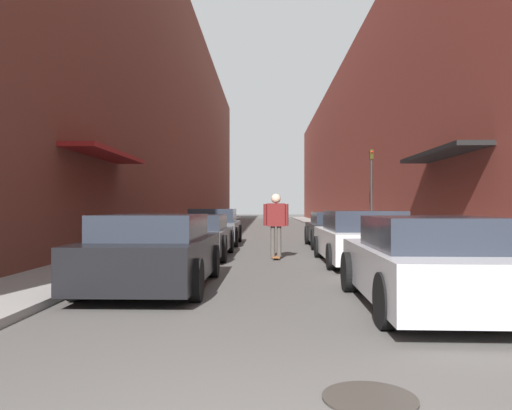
{
  "coord_description": "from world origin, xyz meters",
  "views": [
    {
      "loc": [
        -0.21,
        -2.47,
        1.41
      ],
      "look_at": [
        -0.47,
        11.53,
        1.48
      ],
      "focal_mm": 35.0,
      "sensor_mm": 36.0,
      "label": 1
    }
  ],
  "objects": [
    {
      "name": "curb_strip_left",
      "position": [
        -4.18,
        32.63,
        0.06
      ],
      "size": [
        1.8,
        65.26,
        0.12
      ],
      "color": "gray",
      "rests_on": "ground"
    },
    {
      "name": "building_row_left",
      "position": [
        -7.07,
        32.63,
        7.45
      ],
      "size": [
        4.9,
        65.26,
        14.9
      ],
      "color": "brown",
      "rests_on": "ground"
    },
    {
      "name": "parked_car_right_0",
      "position": [
        2.11,
        4.58,
        0.63
      ],
      "size": [
        2.03,
        4.23,
        1.28
      ],
      "color": "#B7B7BC",
      "rests_on": "ground"
    },
    {
      "name": "parked_car_right_2",
      "position": [
        2.29,
        15.3,
        0.62
      ],
      "size": [
        1.96,
        4.14,
        1.25
      ],
      "color": "#232326",
      "rests_on": "ground"
    },
    {
      "name": "ground",
      "position": [
        0.0,
        26.1,
        0.0
      ],
      "size": [
        143.56,
        143.56,
        0.0
      ],
      "primitive_type": "plane",
      "color": "#4C4947"
    },
    {
      "name": "building_row_right",
      "position": [
        7.07,
        32.62,
        5.7
      ],
      "size": [
        4.9,
        65.26,
        11.41
      ],
      "color": "brown",
      "rests_on": "ground"
    },
    {
      "name": "parked_car_left_1",
      "position": [
        -2.15,
        11.61,
        0.6
      ],
      "size": [
        1.89,
        4.42,
        1.21
      ],
      "color": "#515459",
      "rests_on": "ground"
    },
    {
      "name": "skateboarder",
      "position": [
        0.08,
        11.17,
        1.1
      ],
      "size": [
        0.68,
        0.78,
        1.79
      ],
      "color": "brown",
      "rests_on": "ground"
    },
    {
      "name": "traffic_light",
      "position": [
        4.67,
        20.52,
        2.53
      ],
      "size": [
        0.16,
        0.22,
        3.95
      ],
      "color": "#2D2D2D",
      "rests_on": "curb_strip_right"
    },
    {
      "name": "parked_car_left_0",
      "position": [
        -2.15,
        6.24,
        0.63
      ],
      "size": [
        1.98,
        4.24,
        1.29
      ],
      "color": "black",
      "rests_on": "ground"
    },
    {
      "name": "curb_strip_right",
      "position": [
        4.18,
        32.63,
        0.06
      ],
      "size": [
        1.8,
        65.26,
        0.12
      ],
      "color": "gray",
      "rests_on": "ground"
    },
    {
      "name": "parked_car_right_1",
      "position": [
        2.21,
        10.14,
        0.64
      ],
      "size": [
        2.05,
        4.54,
        1.33
      ],
      "color": "silver",
      "rests_on": "ground"
    },
    {
      "name": "manhole_cover",
      "position": [
        0.56,
        1.21,
        0.01
      ],
      "size": [
        0.7,
        0.7,
        0.02
      ],
      "color": "#332D28",
      "rests_on": "ground"
    },
    {
      "name": "parked_car_left_2",
      "position": [
        -2.18,
        16.48,
        0.66
      ],
      "size": [
        1.98,
        4.09,
        1.36
      ],
      "color": "#515459",
      "rests_on": "ground"
    }
  ]
}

